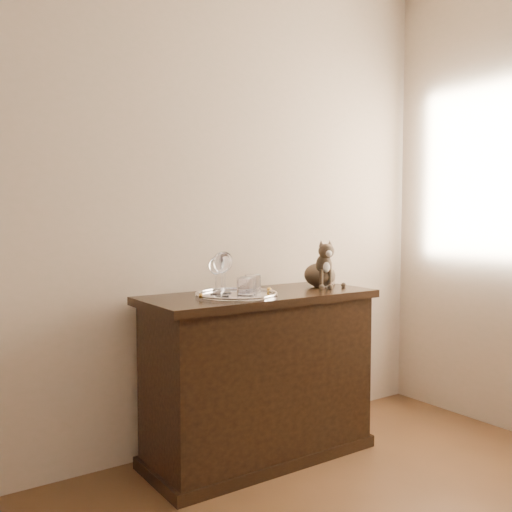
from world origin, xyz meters
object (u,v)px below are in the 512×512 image
(tumbler_c, at_px, (253,284))
(tumbler_a, at_px, (248,286))
(sideboard, at_px, (259,376))
(wine_glass_b, at_px, (225,272))
(wine_glass_c, at_px, (222,274))
(cat, at_px, (320,263))
(wine_glass_a, at_px, (216,276))
(tray, at_px, (236,295))
(tumbler_b, at_px, (246,288))

(tumbler_c, bearing_deg, tumbler_a, -138.40)
(sideboard, height_order, wine_glass_b, wine_glass_b)
(sideboard, relative_size, wine_glass_b, 5.86)
(wine_glass_c, height_order, cat, cat)
(wine_glass_a, xyz_separation_m, wine_glass_c, (-0.02, -0.09, 0.01))
(sideboard, distance_m, tray, 0.46)
(tumbler_a, bearing_deg, wine_glass_b, 115.12)
(wine_glass_c, height_order, tumbler_c, wine_glass_c)
(tumbler_a, xyz_separation_m, cat, (0.54, 0.10, 0.08))
(sideboard, distance_m, cat, 0.70)
(wine_glass_a, distance_m, wine_glass_c, 0.09)
(tray, bearing_deg, tumbler_b, -99.09)
(tray, relative_size, tumbler_b, 4.36)
(tumbler_b, bearing_deg, wine_glass_b, 90.08)
(tumbler_a, xyz_separation_m, tumbler_b, (-0.06, -0.06, 0.00))
(wine_glass_b, relative_size, tumbler_c, 2.28)
(wine_glass_b, bearing_deg, tumbler_a, -64.88)
(sideboard, relative_size, wine_glass_c, 5.67)
(wine_glass_c, bearing_deg, sideboard, 10.84)
(wine_glass_c, bearing_deg, tumbler_b, -49.26)
(sideboard, xyz_separation_m, tumbler_b, (-0.17, -0.14, 0.48))
(cat, bearing_deg, wine_glass_b, -161.27)
(tray, height_order, tumbler_c, tumbler_c)
(wine_glass_b, bearing_deg, cat, -2.07)
(wine_glass_a, relative_size, wine_glass_c, 0.86)
(tumbler_c, xyz_separation_m, cat, (0.48, 0.05, 0.08))
(wine_glass_a, xyz_separation_m, tumbler_c, (0.18, -0.06, -0.05))
(sideboard, height_order, tumbler_c, tumbler_c)
(sideboard, bearing_deg, tumbler_a, -147.31)
(wine_glass_b, height_order, tumbler_b, wine_glass_b)
(tray, bearing_deg, wine_glass_a, 137.25)
(tumbler_b, bearing_deg, tray, 80.91)
(tray, bearing_deg, sideboard, 10.94)
(tumbler_a, bearing_deg, wine_glass_a, 135.60)
(tumbler_b, distance_m, tumbler_c, 0.17)
(tumbler_b, bearing_deg, sideboard, 38.19)
(wine_glass_c, height_order, tumbler_a, wine_glass_c)
(tray, height_order, wine_glass_b, wine_glass_b)
(wine_glass_b, xyz_separation_m, tumbler_a, (0.06, -0.12, -0.06))
(wine_glass_a, relative_size, cat, 0.70)
(tumbler_b, bearing_deg, wine_glass_a, 108.08)
(tray, distance_m, wine_glass_a, 0.14)
(wine_glass_b, xyz_separation_m, cat, (0.60, -0.02, 0.02))
(tumbler_c, bearing_deg, sideboard, 19.85)
(tray, distance_m, tumbler_b, 0.12)
(tray, height_order, tumbler_b, tumbler_b)
(tumbler_a, bearing_deg, cat, 10.64)
(sideboard, distance_m, wine_glass_a, 0.57)
(tumbler_a, xyz_separation_m, tumbler_c, (0.06, 0.05, 0.00))
(tray, xyz_separation_m, tumbler_a, (0.04, -0.04, 0.05))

